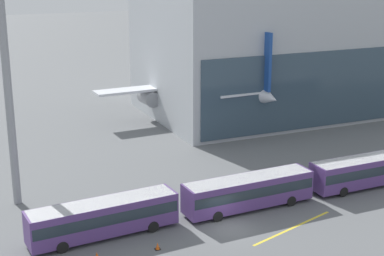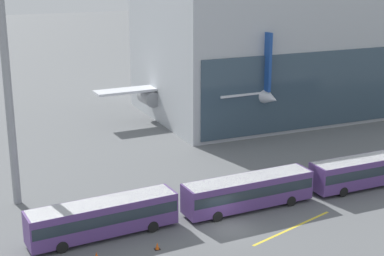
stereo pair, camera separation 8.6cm
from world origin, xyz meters
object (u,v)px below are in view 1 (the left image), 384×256
(shuttle_bus_1, at_px, (249,190))
(floodlight_mast, at_px, (3,30))
(shuttle_bus_2, at_px, (367,169))
(traffic_cone_1, at_px, (97,256))
(shuttle_bus_0, at_px, (103,216))
(airliner_at_gate_far, at_px, (207,76))
(traffic_cone_0, at_px, (158,246))

(shuttle_bus_1, xyz_separation_m, floodlight_mast, (-19.73, 10.15, 14.75))
(shuttle_bus_2, relative_size, traffic_cone_1, 18.79)
(shuttle_bus_0, xyz_separation_m, traffic_cone_1, (-1.65, -3.82, -1.51))
(shuttle_bus_2, bearing_deg, floodlight_mast, 162.48)
(airliner_at_gate_far, relative_size, shuttle_bus_0, 2.94)
(floodlight_mast, bearing_deg, shuttle_bus_0, -60.81)
(airliner_at_gate_far, bearing_deg, shuttle_bus_2, 179.99)
(airliner_at_gate_far, bearing_deg, traffic_cone_1, 141.67)
(shuttle_bus_0, distance_m, traffic_cone_1, 4.43)
(traffic_cone_0, bearing_deg, shuttle_bus_2, 9.73)
(traffic_cone_0, distance_m, traffic_cone_1, 4.97)
(shuttle_bus_1, bearing_deg, traffic_cone_1, -168.13)
(shuttle_bus_0, relative_size, shuttle_bus_1, 1.01)
(airliner_at_gate_far, distance_m, shuttle_bus_2, 35.41)
(shuttle_bus_1, relative_size, floodlight_mast, 0.48)
(shuttle_bus_0, bearing_deg, traffic_cone_1, -117.75)
(shuttle_bus_0, height_order, shuttle_bus_2, same)
(shuttle_bus_0, relative_size, floodlight_mast, 0.48)
(shuttle_bus_2, distance_m, traffic_cone_1, 29.97)
(airliner_at_gate_far, relative_size, shuttle_bus_2, 2.97)
(floodlight_mast, xyz_separation_m, traffic_cone_0, (9.03, -14.33, -16.31))
(airliner_at_gate_far, height_order, shuttle_bus_2, airliner_at_gate_far)
(airliner_at_gate_far, distance_m, floodlight_mast, 42.16)
(traffic_cone_0, relative_size, traffic_cone_1, 0.86)
(shuttle_bus_1, height_order, shuttle_bus_2, same)
(floodlight_mast, height_order, traffic_cone_0, floodlight_mast)
(airliner_at_gate_far, height_order, shuttle_bus_0, airliner_at_gate_far)
(floodlight_mast, bearing_deg, shuttle_bus_2, -16.66)
(traffic_cone_1, bearing_deg, shuttle_bus_0, 66.60)
(shuttle_bus_0, xyz_separation_m, traffic_cone_0, (3.31, -4.09, -1.56))
(traffic_cone_1, bearing_deg, airliner_at_gate_far, 54.46)
(traffic_cone_0, height_order, traffic_cone_1, traffic_cone_1)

